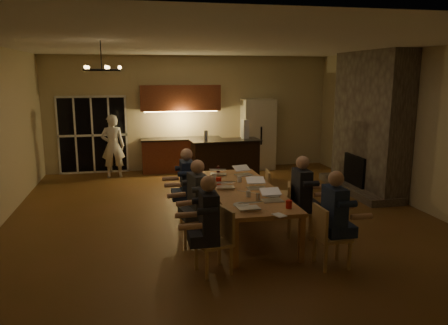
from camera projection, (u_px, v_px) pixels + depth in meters
floor at (222, 217)px, 8.38m from camera, size 9.00×9.00×0.00m
back_wall at (190, 113)px, 12.41m from camera, size 8.00×0.04×3.20m
right_wall at (415, 129)px, 8.87m from camera, size 0.04×9.00×3.20m
ceiling at (221, 44)px, 7.75m from camera, size 8.00×9.00×0.04m
french_doors at (93, 135)px, 11.93m from camera, size 1.86×0.08×2.10m
fireplace at (370, 123)px, 9.95m from camera, size 0.58×2.50×3.20m
kitchenette at (181, 129)px, 12.12m from camera, size 2.24×0.68×2.40m
refrigerator at (258, 134)px, 12.55m from camera, size 0.90×0.68×2.00m
dining_table at (244, 209)px, 7.59m from camera, size 1.10×3.06×0.75m
bar_island at (225, 161)px, 11.02m from camera, size 1.78×0.79×1.08m
chair_left_near at (213, 242)px, 5.93m from camera, size 0.54×0.54×0.89m
chair_left_mid at (198, 219)px, 6.89m from camera, size 0.55×0.55×0.89m
chair_left_far at (191, 200)px, 7.94m from camera, size 0.46×0.46×0.89m
chair_right_near at (332, 236)px, 6.14m from camera, size 0.45×0.45×0.89m
chair_right_mid at (300, 210)px, 7.31m from camera, size 0.56×0.56×0.89m
chair_right_far at (278, 193)px, 8.35m from camera, size 0.51×0.51×0.89m
person_left_near at (209, 226)px, 5.85m from camera, size 0.60×0.60×1.38m
person_right_near at (334, 219)px, 6.12m from camera, size 0.61×0.61×1.38m
person_left_mid at (198, 202)px, 6.91m from camera, size 0.71×0.71×1.38m
person_right_mid at (301, 197)px, 7.22m from camera, size 0.61×0.61×1.38m
person_left_far at (187, 186)px, 7.95m from camera, size 0.60×0.60×1.38m
standing_person at (113, 146)px, 11.47m from camera, size 0.61×0.40×1.67m
chandelier at (102, 70)px, 6.89m from camera, size 0.59×0.59×0.03m
laptop_a at (248, 201)px, 6.38m from camera, size 0.33×0.30×0.23m
laptop_b at (273, 194)px, 6.76m from camera, size 0.32×0.29×0.23m
laptop_c at (225, 181)px, 7.55m from camera, size 0.35×0.31×0.23m
laptop_d at (257, 182)px, 7.50m from camera, size 0.34×0.30×0.23m
laptop_e at (218, 169)px, 8.54m from camera, size 0.38×0.35×0.23m
laptop_f at (244, 169)px, 8.50m from camera, size 0.37×0.34×0.23m
mug_front at (248, 194)px, 7.00m from camera, size 0.07×0.07×0.10m
mug_mid at (239, 179)px, 7.98m from camera, size 0.08×0.08×0.10m
mug_back at (214, 176)px, 8.21m from camera, size 0.09×0.09×0.10m
redcup_near at (289, 204)px, 6.40m from camera, size 0.09×0.09×0.12m
redcup_mid at (219, 181)px, 7.83m from camera, size 0.10×0.10×0.12m
can_silver at (258, 197)px, 6.77m from camera, size 0.07×0.07×0.12m
can_cola at (218, 169)px, 8.78m from camera, size 0.07×0.07×0.12m
plate_near at (272, 195)px, 7.06m from camera, size 0.25×0.25×0.02m
plate_left at (241, 205)px, 6.55m from camera, size 0.24×0.24×0.02m
plate_far at (254, 177)px, 8.31m from camera, size 0.23×0.23×0.02m
notepad at (279, 215)px, 6.08m from camera, size 0.20×0.23×0.01m
bar_bottle at (206, 135)px, 10.79m from camera, size 0.09×0.09×0.24m
bar_blender at (245, 129)px, 11.08m from camera, size 0.18×0.18×0.47m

